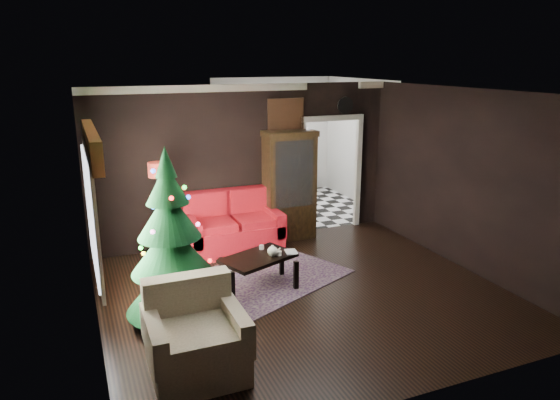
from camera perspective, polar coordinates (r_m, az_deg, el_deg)
name	(u,v)px	position (r m, az deg, el deg)	size (l,w,h in m)	color
floor	(304,294)	(7.41, 2.70, -10.34)	(5.50, 5.50, 0.00)	black
ceiling	(307,93)	(6.68, 3.01, 11.82)	(5.50, 5.50, 0.00)	white
wall_back	(246,164)	(9.18, -3.83, 3.96)	(5.50, 5.50, 0.00)	black
wall_front	(422,265)	(4.89, 15.51, -6.98)	(5.50, 5.50, 0.00)	black
wall_left	(89,223)	(6.30, -20.45, -2.36)	(5.50, 5.50, 0.00)	black
wall_right	(467,181)	(8.43, 20.02, 2.03)	(5.50, 5.50, 0.00)	black
doorway	(330,176)	(9.91, 5.57, 2.71)	(1.10, 0.10, 2.10)	white
left_window	(91,213)	(6.47, -20.22, -1.40)	(0.05, 1.60, 1.40)	white
valance	(92,144)	(6.30, -20.19, 5.84)	(0.12, 2.10, 0.35)	brown
kitchen_floor	(297,208)	(11.48, 1.94, -0.87)	(3.00, 3.00, 0.00)	white
kitchen_window	(273,124)	(12.44, -0.77, 8.41)	(0.70, 0.06, 0.70)	white
rug	(262,278)	(7.88, -2.01, -8.64)	(2.39, 1.74, 0.01)	#392F35
loveseat	(233,222)	(8.87, -5.24, -2.49)	(1.70, 0.90, 1.00)	maroon
curio_cabinet	(289,188)	(9.33, 1.05, 1.35)	(0.90, 0.45, 1.90)	black
floor_lamp	(160,216)	(8.29, -13.21, -1.73)	(0.29, 0.29, 1.71)	black
christmas_tree	(170,243)	(6.40, -12.08, -4.73)	(1.17, 1.17, 2.23)	#0E380C
armchair	(196,334)	(5.57, -9.33, -14.47)	(1.00, 1.00, 1.02)	tan
coffee_table	(258,271)	(7.51, -2.42, -7.91)	(1.04, 0.62, 0.47)	black
teapot	(273,251)	(7.38, -0.83, -5.68)	(0.17, 0.17, 0.16)	white
cup_a	(262,247)	(7.67, -2.05, -5.25)	(0.07, 0.07, 0.06)	white
cup_b	(279,253)	(7.43, -0.12, -5.91)	(0.08, 0.08, 0.07)	white
book	(286,246)	(7.49, 0.62, -5.08)	(0.17, 0.02, 0.23)	#A38163
wall_clock	(345,105)	(9.78, 7.23, 10.39)	(0.32, 0.32, 0.06)	white
painting	(286,115)	(9.27, 0.62, 9.43)	(0.62, 0.05, 0.52)	#BF763F
kitchen_counter	(277,177)	(12.43, -0.33, 2.55)	(1.80, 0.60, 0.90)	white
kitchen_table	(290,196)	(10.99, 1.17, 0.43)	(0.70, 0.70, 0.75)	brown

